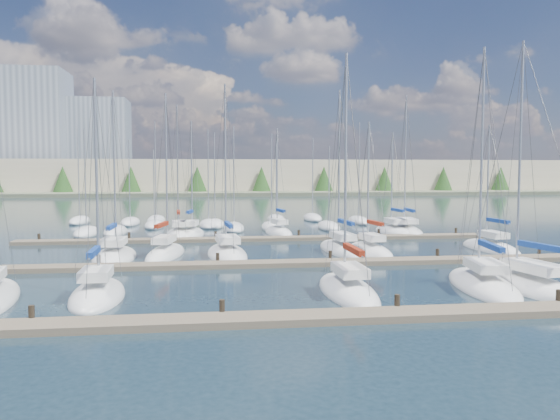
{
  "coord_description": "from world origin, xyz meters",
  "views": [
    {
      "loc": [
        -4.48,
        -20.88,
        6.47
      ],
      "look_at": [
        0.0,
        14.0,
        4.0
      ],
      "focal_mm": 35.0,
      "sensor_mm": 36.0,
      "label": 1
    }
  ],
  "objects": [
    {
      "name": "sailboat_c",
      "position": [
        -10.24,
        7.58,
        0.18
      ],
      "size": [
        2.99,
        7.17,
        11.99
      ],
      "rotation": [
        0.0,
        0.0,
        0.05
      ],
      "color": "white",
      "rests_on": "ground"
    },
    {
      "name": "sailboat_f",
      "position": [
        12.76,
        6.73,
        0.18
      ],
      "size": [
        4.51,
        10.58,
        14.38
      ],
      "rotation": [
        0.0,
        0.0,
        0.16
      ],
      "color": "white",
      "rests_on": "ground"
    },
    {
      "name": "sailboat_q",
      "position": [
        14.67,
        34.24,
        0.17
      ],
      "size": [
        3.19,
        7.89,
        11.36
      ],
      "rotation": [
        0.0,
        0.0,
        0.06
      ],
      "color": "white",
      "rests_on": "ground"
    },
    {
      "name": "sailboat_o",
      "position": [
        -6.39,
        34.39,
        0.2
      ],
      "size": [
        3.27,
        6.67,
        12.3
      ],
      "rotation": [
        0.0,
        0.0,
        -0.15
      ],
      "color": "white",
      "rests_on": "ground"
    },
    {
      "name": "sailboat_p",
      "position": [
        2.56,
        35.07,
        0.19
      ],
      "size": [
        3.23,
        6.99,
        11.73
      ],
      "rotation": [
        0.0,
        0.0,
        0.15
      ],
      "color": "white",
      "rests_on": "ground"
    },
    {
      "name": "sailboat_l",
      "position": [
        8.09,
        20.73,
        0.18
      ],
      "size": [
        3.04,
        7.39,
        11.18
      ],
      "rotation": [
        0.0,
        0.0,
        0.1
      ],
      "color": "white",
      "rests_on": "ground"
    },
    {
      "name": "shoreline",
      "position": [
        -13.29,
        149.77,
        7.44
      ],
      "size": [
        400.0,
        60.0,
        38.0
      ],
      "color": "#666B51",
      "rests_on": "ground"
    },
    {
      "name": "sailboat_n",
      "position": [
        -7.66,
        34.22,
        0.2
      ],
      "size": [
        2.86,
        7.81,
        13.9
      ],
      "rotation": [
        0.0,
        0.0,
        0.07
      ],
      "color": "white",
      "rests_on": "ground"
    },
    {
      "name": "sailboat_e",
      "position": [
        10.54,
        7.41,
        0.18
      ],
      "size": [
        4.34,
        9.31,
        14.12
      ],
      "rotation": [
        0.0,
        0.0,
        -0.17
      ],
      "color": "white",
      "rests_on": "ground"
    },
    {
      "name": "sailboat_j",
      "position": [
        -3.22,
        20.9,
        0.18
      ],
      "size": [
        3.66,
        8.56,
        13.95
      ],
      "rotation": [
        0.0,
        0.0,
        0.09
      ],
      "color": "white",
      "rests_on": "ground"
    },
    {
      "name": "sailboat_r",
      "position": [
        16.13,
        34.49,
        0.19
      ],
      "size": [
        3.74,
        9.71,
        15.27
      ],
      "rotation": [
        0.0,
        0.0,
        -0.11
      ],
      "color": "white",
      "rests_on": "ground"
    },
    {
      "name": "sailboat_h",
      "position": [
        -11.56,
        20.48,
        0.18
      ],
      "size": [
        2.99,
        7.84,
        13.21
      ],
      "rotation": [
        0.0,
        0.0,
        -0.0
      ],
      "color": "white",
      "rests_on": "ground"
    },
    {
      "name": "dock_near",
      "position": [
        0.0,
        2.01,
        0.15
      ],
      "size": [
        44.0,
        1.93,
        1.1
      ],
      "color": "#6B5E4C",
      "rests_on": "ground"
    },
    {
      "name": "sailboat_d",
      "position": [
        2.72,
        6.97,
        0.19
      ],
      "size": [
        2.6,
        8.23,
        13.46
      ],
      "rotation": [
        0.0,
        0.0,
        0.01
      ],
      "color": "white",
      "rests_on": "ground"
    },
    {
      "name": "sailboat_k",
      "position": [
        6.0,
        21.88,
        0.19
      ],
      "size": [
        3.04,
        9.26,
        13.8
      ],
      "rotation": [
        0.0,
        0.0,
        0.06
      ],
      "color": "white",
      "rests_on": "ground"
    },
    {
      "name": "sailboat_i",
      "position": [
        -7.92,
        21.39,
        0.19
      ],
      "size": [
        3.61,
        8.29,
        13.21
      ],
      "rotation": [
        0.0,
        0.0,
        -0.17
      ],
      "color": "white",
      "rests_on": "ground"
    },
    {
      "name": "distant_boats",
      "position": [
        -4.34,
        43.76,
        0.29
      ],
      "size": [
        36.93,
        20.75,
        13.3
      ],
      "color": "#9EA0A5",
      "rests_on": "ground"
    },
    {
      "name": "ground",
      "position": [
        0.0,
        60.0,
        0.0
      ],
      "size": [
        400.0,
        400.0,
        0.0
      ],
      "primitive_type": "plane",
      "color": "#1B2D37",
      "rests_on": "ground"
    },
    {
      "name": "dock_far",
      "position": [
        0.0,
        30.01,
        0.15
      ],
      "size": [
        44.0,
        1.93,
        1.1
      ],
      "color": "#6B5E4C",
      "rests_on": "ground"
    },
    {
      "name": "dock_mid",
      "position": [
        0.0,
        16.01,
        0.15
      ],
      "size": [
        44.0,
        1.93,
        1.1
      ],
      "color": "#6B5E4C",
      "rests_on": "ground"
    },
    {
      "name": "sailboat_m",
      "position": [
        18.5,
        21.29,
        0.18
      ],
      "size": [
        2.79,
        7.92,
        11.09
      ],
      "rotation": [
        0.0,
        0.0,
        0.05
      ],
      "color": "white",
      "rests_on": "ground"
    }
  ]
}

